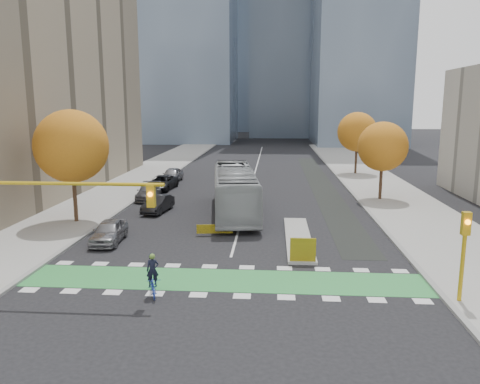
# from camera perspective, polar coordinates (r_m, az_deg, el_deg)

# --- Properties ---
(ground) EXTENTS (300.00, 300.00, 0.00)m
(ground) POSITION_cam_1_polar(r_m,az_deg,el_deg) (22.14, -2.32, -12.09)
(ground) COLOR black
(ground) RESTS_ON ground
(sidewalk_west) EXTENTS (7.00, 120.00, 0.15)m
(sidewalk_west) POSITION_cam_1_polar(r_m,az_deg,el_deg) (44.11, -17.01, -0.91)
(sidewalk_west) COLOR gray
(sidewalk_west) RESTS_ON ground
(sidewalk_east) EXTENTS (7.00, 120.00, 0.15)m
(sidewalk_east) POSITION_cam_1_polar(r_m,az_deg,el_deg) (42.66, 19.20, -1.43)
(sidewalk_east) COLOR gray
(sidewalk_east) RESTS_ON ground
(curb_west) EXTENTS (0.30, 120.00, 0.16)m
(curb_west) POSITION_cam_1_polar(r_m,az_deg,el_deg) (42.98, -12.65, -1.00)
(curb_west) COLOR gray
(curb_west) RESTS_ON ground
(curb_east) EXTENTS (0.30, 120.00, 0.16)m
(curb_east) POSITION_cam_1_polar(r_m,az_deg,el_deg) (41.88, 14.57, -1.39)
(curb_east) COLOR gray
(curb_east) RESTS_ON ground
(bike_crossing) EXTENTS (20.00, 3.00, 0.01)m
(bike_crossing) POSITION_cam_1_polar(r_m,az_deg,el_deg) (23.52, -1.91, -10.68)
(bike_crossing) COLOR #2C883E
(bike_crossing) RESTS_ON ground
(centre_line) EXTENTS (0.15, 70.00, 0.01)m
(centre_line) POSITION_cam_1_polar(r_m,az_deg,el_deg) (60.94, 1.88, 2.57)
(centre_line) COLOR silver
(centre_line) RESTS_ON ground
(bike_lane_paint) EXTENTS (2.50, 50.00, 0.01)m
(bike_lane_paint) POSITION_cam_1_polar(r_m,az_deg,el_deg) (51.27, 9.84, 0.88)
(bike_lane_paint) COLOR black
(bike_lane_paint) RESTS_ON ground
(median_island) EXTENTS (1.60, 10.00, 0.16)m
(median_island) POSITION_cam_1_polar(r_m,az_deg,el_deg) (30.53, 7.10, -5.56)
(median_island) COLOR gray
(median_island) RESTS_ON ground
(hazard_board) EXTENTS (1.40, 0.12, 1.30)m
(hazard_board) POSITION_cam_1_polar(r_m,az_deg,el_deg) (25.74, 7.68, -6.99)
(hazard_board) COLOR yellow
(hazard_board) RESTS_ON median_island
(tower_ne) EXTENTS (18.00, 24.00, 60.00)m
(tower_ne) POSITION_cam_1_polar(r_m,az_deg,el_deg) (108.89, 14.41, 21.68)
(tower_ne) COLOR #47566B
(tower_ne) RESTS_ON ground
(tower_far) EXTENTS (26.00, 26.00, 80.00)m
(tower_far) POSITION_cam_1_polar(r_m,az_deg,el_deg) (163.47, 1.96, 21.73)
(tower_far) COLOR #47566B
(tower_far) RESTS_ON ground
(tree_west) EXTENTS (5.20, 5.20, 8.22)m
(tree_west) POSITION_cam_1_polar(r_m,az_deg,el_deg) (35.45, -19.84, 5.26)
(tree_west) COLOR #332114
(tree_west) RESTS_ON ground
(tree_east_near) EXTENTS (4.40, 4.40, 7.08)m
(tree_east_near) POSITION_cam_1_polar(r_m,az_deg,el_deg) (43.53, 17.00, 5.32)
(tree_east_near) COLOR #332114
(tree_east_near) RESTS_ON ground
(tree_east_far) EXTENTS (4.80, 4.80, 7.65)m
(tree_east_far) POSITION_cam_1_polar(r_m,az_deg,el_deg) (59.26, 14.10, 7.12)
(tree_east_far) COLOR #332114
(tree_east_far) RESTS_ON ground
(traffic_signal_west) EXTENTS (8.53, 0.56, 5.20)m
(traffic_signal_west) POSITION_cam_1_polar(r_m,az_deg,el_deg) (22.74, -22.84, -1.67)
(traffic_signal_west) COLOR #BF9914
(traffic_signal_west) RESTS_ON ground
(traffic_signal_east) EXTENTS (0.35, 0.43, 4.10)m
(traffic_signal_east) POSITION_cam_1_polar(r_m,az_deg,el_deg) (22.17, 25.67, -5.66)
(traffic_signal_east) COLOR #BF9914
(traffic_signal_east) RESTS_ON ground
(cyclist) EXTENTS (1.13, 1.81, 1.97)m
(cyclist) POSITION_cam_1_polar(r_m,az_deg,el_deg) (21.91, -10.56, -10.67)
(cyclist) COLOR #203496
(cyclist) RESTS_ON ground
(bus) EXTENTS (4.76, 13.59, 3.71)m
(bus) POSITION_cam_1_polar(r_m,az_deg,el_deg) (36.81, -0.65, 0.15)
(bus) COLOR #999D9F
(bus) RESTS_ON ground
(parked_car_a) EXTENTS (1.91, 4.24, 1.41)m
(parked_car_a) POSITION_cam_1_polar(r_m,az_deg,el_deg) (30.56, -15.68, -4.64)
(parked_car_a) COLOR gray
(parked_car_a) RESTS_ON ground
(parked_car_b) EXTENTS (1.96, 4.21, 1.34)m
(parked_car_b) POSITION_cam_1_polar(r_m,az_deg,el_deg) (38.19, -9.97, -1.44)
(parked_car_b) COLOR black
(parked_car_b) RESTS_ON ground
(parked_car_c) EXTENTS (2.49, 4.97, 1.38)m
(parked_car_c) POSITION_cam_1_polar(r_m,az_deg,el_deg) (43.46, -11.08, 0.02)
(parked_car_c) COLOR #505055
(parked_car_c) RESTS_ON ground
(parked_car_d) EXTENTS (2.78, 5.26, 1.41)m
(parked_car_d) POSITION_cam_1_polar(r_m,az_deg,el_deg) (48.23, -9.54, 1.12)
(parked_car_d) COLOR black
(parked_car_d) RESTS_ON ground
(parked_car_e) EXTENTS (2.03, 4.62, 1.55)m
(parked_car_e) POSITION_cam_1_polar(r_m,az_deg,el_deg) (53.03, -8.28, 2.09)
(parked_car_e) COLOR gray
(parked_car_e) RESTS_ON ground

